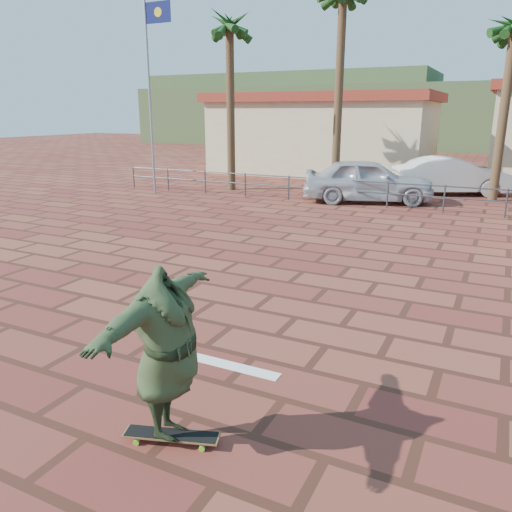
# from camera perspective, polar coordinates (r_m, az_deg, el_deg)

# --- Properties ---
(ground) EXTENTS (120.00, 120.00, 0.00)m
(ground) POSITION_cam_1_polar(r_m,az_deg,el_deg) (8.52, -2.80, -8.02)
(ground) COLOR brown
(ground) RESTS_ON ground
(paint_stripe) EXTENTS (1.40, 0.22, 0.01)m
(paint_stripe) POSITION_cam_1_polar(r_m,az_deg,el_deg) (7.27, -2.56, -12.49)
(paint_stripe) COLOR white
(paint_stripe) RESTS_ON ground
(guardrail) EXTENTS (24.06, 0.06, 1.00)m
(guardrail) POSITION_cam_1_polar(r_m,az_deg,el_deg) (19.36, 14.84, 7.29)
(guardrail) COLOR #47494F
(guardrail) RESTS_ON ground
(flagpole) EXTENTS (1.30, 0.10, 8.00)m
(flagpole) POSITION_cam_1_polar(r_m,az_deg,el_deg) (22.46, -11.86, 18.78)
(flagpole) COLOR gray
(flagpole) RESTS_ON ground
(palm_far_left) EXTENTS (2.40, 2.40, 8.25)m
(palm_far_left) POSITION_cam_1_polar(r_m,az_deg,el_deg) (23.46, -3.04, 24.34)
(palm_far_left) COLOR brown
(palm_far_left) RESTS_ON ground
(building_west) EXTENTS (12.60, 7.60, 4.50)m
(building_west) POSITION_cam_1_polar(r_m,az_deg,el_deg) (30.42, 7.75, 13.75)
(building_west) COLOR beige
(building_west) RESTS_ON ground
(hill_front) EXTENTS (70.00, 18.00, 6.00)m
(hill_front) POSITION_cam_1_polar(r_m,az_deg,el_deg) (56.90, 23.30, 14.42)
(hill_front) COLOR #384C28
(hill_front) RESTS_ON ground
(hill_back) EXTENTS (35.00, 14.00, 8.00)m
(hill_back) POSITION_cam_1_polar(r_m,az_deg,el_deg) (67.88, 4.19, 16.56)
(hill_back) COLOR #384C28
(hill_back) RESTS_ON ground
(longboard) EXTENTS (1.08, 0.55, 0.10)m
(longboard) POSITION_cam_1_polar(r_m,az_deg,el_deg) (5.87, -9.64, -19.55)
(longboard) COLOR olive
(longboard) RESTS_ON ground
(skateboarder) EXTENTS (0.99, 2.43, 1.92)m
(skateboarder) POSITION_cam_1_polar(r_m,az_deg,el_deg) (5.36, -10.13, -10.99)
(skateboarder) COLOR #2D3C20
(skateboarder) RESTS_ON longboard
(car_silver) EXTENTS (5.44, 3.52, 1.72)m
(car_silver) POSITION_cam_1_polar(r_m,az_deg,el_deg) (20.52, 12.67, 8.43)
(car_silver) COLOR #B2B4B9
(car_silver) RESTS_ON ground
(car_white) EXTENTS (5.18, 3.53, 1.62)m
(car_white) POSITION_cam_1_polar(r_m,az_deg,el_deg) (23.52, 21.38, 8.53)
(car_white) COLOR silver
(car_white) RESTS_ON ground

